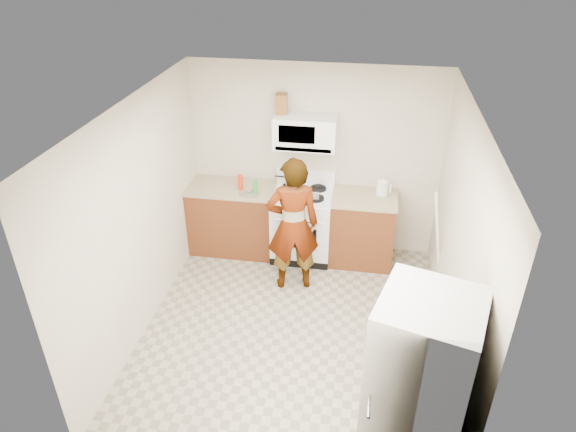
% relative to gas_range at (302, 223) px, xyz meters
% --- Properties ---
extents(floor, '(3.60, 3.60, 0.00)m').
position_rel_gas_range_xyz_m(floor, '(0.10, -1.48, -0.49)').
color(floor, gray).
rests_on(floor, ground).
extents(back_wall, '(3.20, 0.02, 2.50)m').
position_rel_gas_range_xyz_m(back_wall, '(0.10, 0.31, 0.76)').
color(back_wall, beige).
rests_on(back_wall, floor).
extents(right_wall, '(0.02, 3.60, 2.50)m').
position_rel_gas_range_xyz_m(right_wall, '(1.69, -1.48, 0.76)').
color(right_wall, beige).
rests_on(right_wall, floor).
extents(cabinet_left, '(1.12, 0.62, 0.90)m').
position_rel_gas_range_xyz_m(cabinet_left, '(-0.94, 0.01, -0.04)').
color(cabinet_left, '#5F2D16').
rests_on(cabinet_left, floor).
extents(counter_left, '(1.14, 0.64, 0.03)m').
position_rel_gas_range_xyz_m(counter_left, '(-0.94, 0.01, 0.43)').
color(counter_left, tan).
rests_on(counter_left, cabinet_left).
extents(cabinet_right, '(0.80, 0.62, 0.90)m').
position_rel_gas_range_xyz_m(cabinet_right, '(0.78, 0.01, -0.04)').
color(cabinet_right, '#5F2D16').
rests_on(cabinet_right, floor).
extents(counter_right, '(0.82, 0.64, 0.03)m').
position_rel_gas_range_xyz_m(counter_right, '(0.78, 0.01, 0.43)').
color(counter_right, tan).
rests_on(counter_right, cabinet_right).
extents(gas_range, '(0.76, 0.65, 1.13)m').
position_rel_gas_range_xyz_m(gas_range, '(0.00, 0.00, 0.00)').
color(gas_range, white).
rests_on(gas_range, floor).
extents(microwave, '(0.76, 0.38, 0.40)m').
position_rel_gas_range_xyz_m(microwave, '(0.00, 0.13, 1.21)').
color(microwave, white).
rests_on(microwave, back_wall).
extents(person, '(0.70, 0.55, 1.70)m').
position_rel_gas_range_xyz_m(person, '(-0.02, -0.69, 0.37)').
color(person, tan).
rests_on(person, floor).
extents(fridge, '(0.87, 0.87, 1.70)m').
position_rel_gas_range_xyz_m(fridge, '(1.29, -2.93, 0.36)').
color(fridge, silver).
rests_on(fridge, floor).
extents(kettle, '(0.17, 0.17, 0.18)m').
position_rel_gas_range_xyz_m(kettle, '(0.99, 0.12, 0.54)').
color(kettle, white).
rests_on(kettle, counter_right).
extents(jug, '(0.15, 0.15, 0.24)m').
position_rel_gas_range_xyz_m(jug, '(-0.30, 0.18, 1.53)').
color(jug, brown).
rests_on(jug, microwave).
extents(saucepan, '(0.28, 0.28, 0.12)m').
position_rel_gas_range_xyz_m(saucepan, '(-0.15, 0.17, 0.53)').
color(saucepan, '#B4B5B9').
rests_on(saucepan, gas_range).
extents(tray, '(0.27, 0.19, 0.05)m').
position_rel_gas_range_xyz_m(tray, '(0.09, -0.14, 0.47)').
color(tray, white).
rests_on(tray, gas_range).
extents(bottle_spray, '(0.08, 0.08, 0.21)m').
position_rel_gas_range_xyz_m(bottle_spray, '(-0.80, -0.06, 0.56)').
color(bottle_spray, red).
rests_on(bottle_spray, counter_left).
extents(bottle_hot_sauce, '(0.06, 0.06, 0.16)m').
position_rel_gas_range_xyz_m(bottle_hot_sauce, '(-0.60, -0.12, 0.53)').
color(bottle_hot_sauce, orange).
rests_on(bottle_hot_sauce, counter_left).
extents(bottle_green_cap, '(0.07, 0.07, 0.18)m').
position_rel_gas_range_xyz_m(bottle_green_cap, '(-0.59, -0.13, 0.54)').
color(bottle_green_cap, green).
rests_on(bottle_green_cap, counter_left).
extents(pot_lid, '(0.33, 0.33, 0.01)m').
position_rel_gas_range_xyz_m(pot_lid, '(-0.67, -0.15, 0.46)').
color(pot_lid, white).
rests_on(pot_lid, counter_left).
extents(broom, '(0.28, 0.17, 1.38)m').
position_rel_gas_range_xyz_m(broom, '(1.66, -0.58, 0.21)').
color(broom, white).
rests_on(broom, floor).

